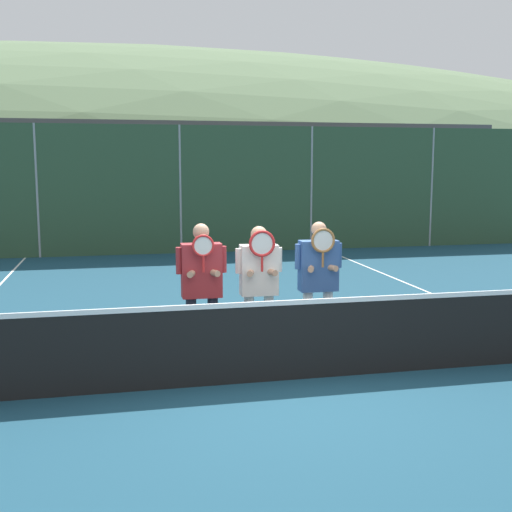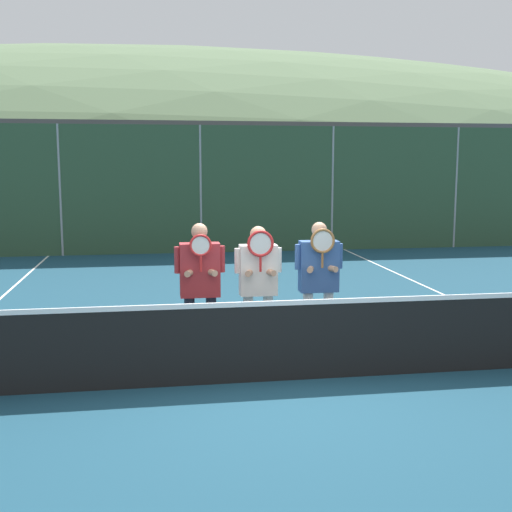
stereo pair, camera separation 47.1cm
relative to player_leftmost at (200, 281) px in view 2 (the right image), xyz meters
The scene contains 13 objects.
ground_plane 1.52m from the player_leftmost, 48.90° to the right, with size 120.00×120.00×0.00m, color navy.
hill_distant 54.36m from the player_leftmost, 89.22° to the left, with size 122.86×68.26×23.89m.
clubhouse_building 17.17m from the player_leftmost, 83.28° to the left, with size 21.68×5.50×3.89m.
fence_back 9.98m from the player_leftmost, 85.76° to the left, with size 22.50×0.06×3.50m.
tennis_net 1.25m from the player_leftmost, 48.90° to the right, with size 11.06×0.09×1.04m.
court_line_right_sideline 5.41m from the player_leftmost, 23.98° to the left, with size 0.05×16.00×0.01m, color white.
player_leftmost is the anchor object (origin of this frame).
player_center_left 0.76m from the player_leftmost, ahead, with size 0.61×0.34×1.69m.
player_center_right 1.54m from the player_leftmost, ahead, with size 0.63×0.34×1.73m.
car_far_left 13.79m from the player_leftmost, 112.04° to the left, with size 4.32×2.05×1.87m.
car_left_of_center 12.47m from the player_leftmost, 91.21° to the left, with size 4.18×1.97×1.66m.
car_center 13.27m from the player_leftmost, 68.98° to the left, with size 4.55×1.92×1.81m.
car_right_of_center 15.71m from the player_leftmost, 51.77° to the left, with size 4.06×2.10×1.86m.
Camera 2 is at (-1.27, -6.94, 2.47)m, focal length 45.00 mm.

